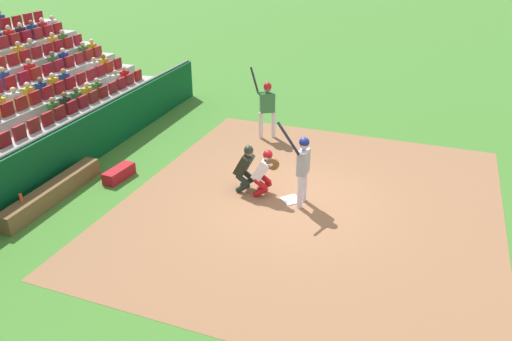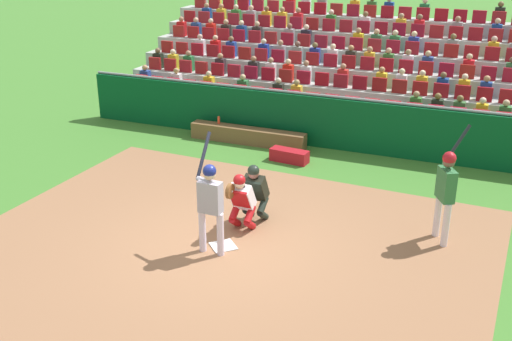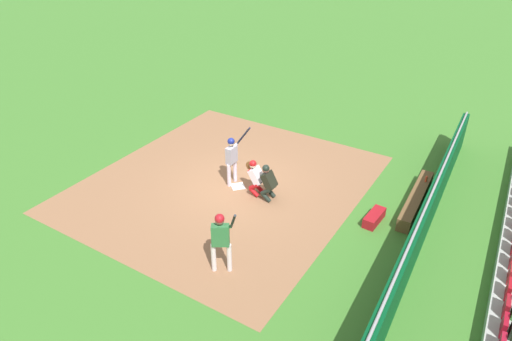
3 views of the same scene
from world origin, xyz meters
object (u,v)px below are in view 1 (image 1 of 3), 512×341
object	(u,v)px
dugout_bench	(53,193)
on_deck_batter	(267,104)
batter_at_plate	(303,164)
catcher_crouching	(264,170)
water_bottle_on_bench	(21,198)
equipment_duffel_bag	(119,174)
home_plate_umpire	(246,166)
home_plate_marker	(291,200)

from	to	relation	value
dugout_bench	on_deck_batter	bearing A→B (deg)	146.36
batter_at_plate	catcher_crouching	xyz separation A→B (m)	(-0.16, -1.00, -0.39)
on_deck_batter	dugout_bench	bearing A→B (deg)	-33.64
batter_at_plate	water_bottle_on_bench	xyz separation A→B (m)	(2.68, -5.92, -0.55)
catcher_crouching	equipment_duffel_bag	xyz separation A→B (m)	(0.40, -3.96, -0.54)
catcher_crouching	home_plate_umpire	world-z (taller)	home_plate_umpire
home_plate_umpire	water_bottle_on_bench	xyz separation A→B (m)	(2.93, -4.40, -0.15)
home_plate_marker	home_plate_umpire	distance (m)	1.42
batter_at_plate	catcher_crouching	size ratio (longest dim) A/B	1.72
batter_at_plate	water_bottle_on_bench	size ratio (longest dim) A/B	10.70
catcher_crouching	water_bottle_on_bench	distance (m)	5.69
batter_at_plate	on_deck_batter	bearing A→B (deg)	-151.45
on_deck_batter	home_plate_umpire	bearing A→B (deg)	9.09
home_plate_umpire	on_deck_batter	distance (m)	3.68
home_plate_marker	water_bottle_on_bench	distance (m)	6.32
batter_at_plate	on_deck_batter	distance (m)	4.39
on_deck_batter	home_plate_marker	bearing A→B (deg)	25.94
batter_at_plate	equipment_duffel_bag	world-z (taller)	batter_at_plate
batter_at_plate	home_plate_umpire	bearing A→B (deg)	-99.23
home_plate_umpire	dugout_bench	world-z (taller)	home_plate_umpire
dugout_bench	batter_at_plate	bearing A→B (deg)	106.87
home_plate_marker	on_deck_batter	bearing A→B (deg)	-154.06
home_plate_umpire	on_deck_batter	size ratio (longest dim) A/B	0.58
home_plate_umpire	equipment_duffel_bag	world-z (taller)	home_plate_umpire
home_plate_marker	catcher_crouching	xyz separation A→B (m)	(-0.05, -0.72, 0.69)
batter_at_plate	water_bottle_on_bench	distance (m)	6.52
water_bottle_on_bench	on_deck_batter	distance (m)	7.60
catcher_crouching	on_deck_batter	distance (m)	3.88
water_bottle_on_bench	equipment_duffel_bag	world-z (taller)	water_bottle_on_bench
equipment_duffel_bag	batter_at_plate	bearing A→B (deg)	98.78
equipment_duffel_bag	home_plate_umpire	bearing A→B (deg)	104.05
dugout_bench	equipment_duffel_bag	distance (m)	1.78
home_plate_marker	equipment_duffel_bag	world-z (taller)	equipment_duffel_bag
dugout_bench	equipment_duffel_bag	bearing A→B (deg)	149.95
home_plate_marker	batter_at_plate	size ratio (longest dim) A/B	0.20
batter_at_plate	home_plate_marker	bearing A→B (deg)	-111.57
dugout_bench	on_deck_batter	size ratio (longest dim) A/B	1.51
catcher_crouching	dugout_bench	bearing A→B (deg)	-68.25
batter_at_plate	water_bottle_on_bench	world-z (taller)	batter_at_plate
catcher_crouching	on_deck_batter	world-z (taller)	on_deck_batter
home_plate_marker	catcher_crouching	world-z (taller)	catcher_crouching
water_bottle_on_bench	home_plate_umpire	bearing A→B (deg)	123.67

